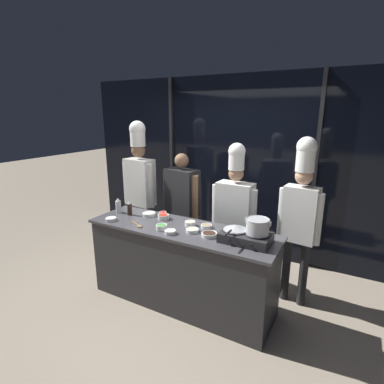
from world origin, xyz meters
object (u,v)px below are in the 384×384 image
object	(u,v)px
prep_bowl_chili_flakes	(163,217)
prep_bowl_soy_glaze	(209,234)
squeeze_bottle_soy	(130,208)
prep_bowl_scallions	(162,227)
portable_stove	(246,237)
prep_bowl_rice	(111,219)
chef_line	(301,209)
prep_bowl_onion	(149,214)
prep_bowl_chicken	(190,223)
chef_head	(140,181)
prep_bowl_mushrooms	(206,226)
chef_sous	(235,208)
person_guest	(182,201)
stock_pot	(258,226)
squeeze_bottle_clear	(118,206)
prep_bowl_bean_sprouts	(170,232)
serving_spoon_slotted	(138,225)
prep_bowl_noodles	(192,230)
prep_bowl_bell_pepper	(163,213)
frying_pan	(235,228)

from	to	relation	value
prep_bowl_chili_flakes	prep_bowl_soy_glaze	size ratio (longest dim) A/B	0.82
squeeze_bottle_soy	prep_bowl_scallions	xyz separation A→B (m)	(0.62, -0.21, -0.05)
portable_stove	prep_bowl_rice	world-z (taller)	portable_stove
prep_bowl_chili_flakes	chef_line	size ratio (longest dim) A/B	0.07
prep_bowl_onion	prep_bowl_chicken	bearing A→B (deg)	-4.36
chef_head	prep_bowl_mushrooms	bearing A→B (deg)	163.08
chef_sous	person_guest	bearing A→B (deg)	-1.94
stock_pot	chef_sous	bearing A→B (deg)	126.49
portable_stove	stock_pot	world-z (taller)	stock_pot
squeeze_bottle_clear	prep_bowl_soy_glaze	size ratio (longest dim) A/B	1.15
prep_bowl_bean_sprouts	serving_spoon_slotted	world-z (taller)	prep_bowl_bean_sprouts
chef_sous	stock_pot	bearing A→B (deg)	129.02
prep_bowl_bean_sprouts	prep_bowl_chili_flakes	xyz separation A→B (m)	(-0.31, 0.33, 0.01)
stock_pot	chef_sous	distance (m)	0.82
prep_bowl_mushrooms	serving_spoon_slotted	xyz separation A→B (m)	(-0.69, -0.32, -0.01)
prep_bowl_scallions	stock_pot	bearing A→B (deg)	8.02
prep_bowl_chili_flakes	prep_bowl_rice	bearing A→B (deg)	-146.32
prep_bowl_mushrooms	prep_bowl_soy_glaze	xyz separation A→B (m)	(0.13, -0.19, 0.00)
prep_bowl_noodles	prep_bowl_bell_pepper	bearing A→B (deg)	153.20
stock_pot	prep_bowl_bean_sprouts	bearing A→B (deg)	-167.72
stock_pot	prep_bowl_rice	distance (m)	1.72
prep_bowl_scallions	prep_bowl_chicken	bearing A→B (deg)	49.87
prep_bowl_chicken	stock_pot	bearing A→B (deg)	-7.80
squeeze_bottle_clear	prep_bowl_soy_glaze	distance (m)	1.35
prep_bowl_chili_flakes	chef_line	xyz separation A→B (m)	(1.46, 0.51, 0.19)
stock_pot	prep_bowl_chicken	bearing A→B (deg)	172.20
squeeze_bottle_soy	prep_bowl_bean_sprouts	world-z (taller)	squeeze_bottle_soy
prep_bowl_onion	person_guest	distance (m)	0.58
chef_head	prep_bowl_bell_pepper	bearing A→B (deg)	153.18
prep_bowl_scallions	chef_line	world-z (taller)	chef_line
prep_bowl_chili_flakes	person_guest	world-z (taller)	person_guest
squeeze_bottle_clear	prep_bowl_bean_sprouts	world-z (taller)	squeeze_bottle_clear
stock_pot	prep_bowl_scallions	xyz separation A→B (m)	(-1.01, -0.14, -0.15)
prep_bowl_onion	chef_line	size ratio (longest dim) A/B	0.08
portable_stove	chef_line	bearing A→B (deg)	59.07
prep_bowl_chicken	chef_sous	world-z (taller)	chef_sous
stock_pot	prep_bowl_rice	bearing A→B (deg)	-173.34
portable_stove	prep_bowl_rice	distance (m)	1.60
prep_bowl_chili_flakes	portable_stove	bearing A→B (deg)	-7.62
prep_bowl_chili_flakes	prep_bowl_soy_glaze	xyz separation A→B (m)	(0.70, -0.19, -0.01)
prep_bowl_bell_pepper	prep_bowl_onion	world-z (taller)	same
portable_stove	prep_bowl_bell_pepper	bearing A→B (deg)	167.39
squeeze_bottle_clear	prep_bowl_mushrooms	world-z (taller)	squeeze_bottle_clear
frying_pan	prep_bowl_chicken	bearing A→B (deg)	168.80
portable_stove	prep_bowl_chicken	world-z (taller)	portable_stove
prep_bowl_noodles	prep_bowl_chili_flakes	distance (m)	0.52
prep_bowl_rice	prep_bowl_chicken	bearing A→B (deg)	18.96
squeeze_bottle_soy	chef_sous	size ratio (longest dim) A/B	0.10
prep_bowl_bell_pepper	prep_bowl_mushrooms	world-z (taller)	prep_bowl_bell_pepper
portable_stove	prep_bowl_scallions	distance (m)	0.91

